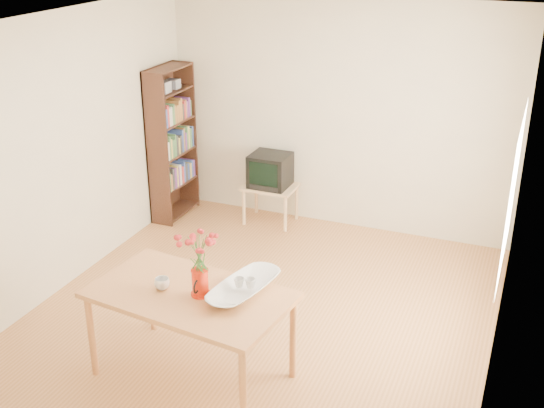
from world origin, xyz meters
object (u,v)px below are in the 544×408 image
at_px(mug, 162,284).
at_px(television, 271,169).
at_px(table, 190,301).
at_px(bowl, 244,266).
at_px(pitcher, 200,283).

distance_m(mug, television, 2.99).
height_order(table, bowl, bowl).
bearing_deg(pitcher, television, 95.29).
xyz_separation_m(table, bowl, (0.37, 0.16, 0.30)).
bearing_deg(mug, pitcher, 149.59).
relative_size(table, television, 3.61).
bearing_deg(pitcher, bowl, 22.76).
bearing_deg(table, television, 107.65).
bearing_deg(mug, television, -119.83).
distance_m(pitcher, television, 3.02).
xyz_separation_m(table, television, (-0.54, 2.95, -0.02)).
bearing_deg(pitcher, mug, 178.76).
xyz_separation_m(mug, television, (-0.33, 2.97, -0.14)).
height_order(pitcher, bowl, bowl).
relative_size(pitcher, television, 0.50).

